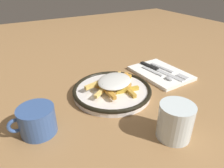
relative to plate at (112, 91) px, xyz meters
The scene contains 9 objects.
ground_plane 0.01m from the plate, ahead, with size 2.60×2.60×0.00m, color #996F44.
plate is the anchor object (origin of this frame).
fries_heap 0.03m from the plate, 162.60° to the right, with size 0.19×0.17×0.04m.
napkin 0.24m from the plate, behind, with size 0.16×0.22×0.01m, color white.
fork 0.27m from the plate, behind, with size 0.04×0.18×0.01m.
knife 0.24m from the plate, 167.34° to the right, with size 0.05×0.21×0.01m.
spoon 0.22m from the plate, behind, with size 0.04×0.15×0.01m.
water_glass 0.25m from the plate, 98.00° to the left, with size 0.08×0.08×0.09m, color silver.
coffee_mug 0.26m from the plate, 14.52° to the left, with size 0.11×0.09×0.07m.
Camera 1 is at (0.29, 0.50, 0.36)m, focal length 32.77 mm.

